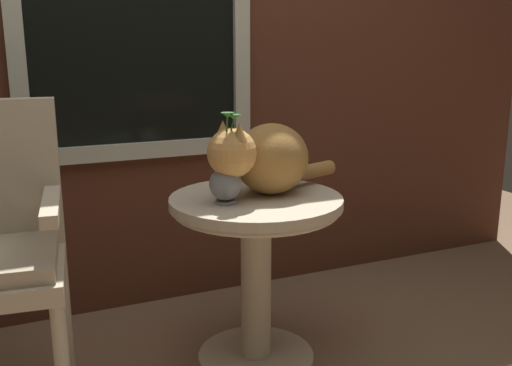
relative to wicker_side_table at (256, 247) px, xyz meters
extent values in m
cube|color=#562D1E|center=(-0.09, 0.69, 0.84)|extent=(4.00, 0.04, 2.60)
cube|color=beige|center=(-0.25, 0.65, 0.26)|extent=(1.01, 0.03, 0.07)
cube|color=beige|center=(-0.72, 0.65, 0.76)|extent=(0.07, 0.03, 0.99)
cube|color=beige|center=(0.22, 0.65, 0.76)|extent=(0.07, 0.03, 0.99)
cube|color=black|center=(-0.25, 0.67, 0.76)|extent=(0.92, 0.01, 0.97)
cylinder|color=beige|center=(0.00, 0.00, -0.44)|extent=(0.44, 0.44, 0.03)
cylinder|color=beige|center=(0.00, 0.00, -0.14)|extent=(0.11, 0.11, 0.58)
cylinder|color=beige|center=(0.00, 0.00, 0.17)|extent=(0.62, 0.62, 0.03)
torus|color=beige|center=(0.00, 0.00, 0.14)|extent=(0.59, 0.59, 0.02)
cylinder|color=beige|center=(-0.66, 0.18, -0.23)|extent=(0.04, 0.04, 0.46)
cube|color=beige|center=(-0.69, -0.02, 0.24)|extent=(0.10, 0.41, 0.04)
ellipsoid|color=#AD7A3D|center=(0.07, 0.02, 0.32)|extent=(0.34, 0.33, 0.25)
sphere|color=#E2A356|center=(-0.10, -0.04, 0.36)|extent=(0.17, 0.17, 0.17)
cone|color=#AD7A3D|center=(-0.12, 0.01, 0.44)|extent=(0.05, 0.05, 0.06)
cone|color=#AD7A3D|center=(-0.09, -0.08, 0.44)|extent=(0.05, 0.05, 0.06)
cylinder|color=#AD7A3D|center=(0.26, 0.09, 0.24)|extent=(0.25, 0.13, 0.06)
cylinder|color=gray|center=(-0.13, -0.04, 0.19)|extent=(0.07, 0.07, 0.01)
ellipsoid|color=gray|center=(-0.13, -0.04, 0.26)|extent=(0.11, 0.11, 0.11)
cylinder|color=gray|center=(-0.13, -0.04, 0.32)|extent=(0.06, 0.06, 0.05)
torus|color=gray|center=(-0.13, -0.04, 0.35)|extent=(0.08, 0.08, 0.01)
cylinder|color=#2D662D|center=(-0.13, -0.05, 0.42)|extent=(0.01, 0.03, 0.14)
cone|color=#2D662D|center=(-0.13, -0.06, 0.49)|extent=(0.04, 0.04, 0.02)
cylinder|color=#2D662D|center=(-0.12, -0.05, 0.42)|extent=(0.03, 0.03, 0.14)
cone|color=#2D662D|center=(-0.11, -0.07, 0.48)|extent=(0.04, 0.04, 0.02)
camera|label=1|loc=(-0.80, -1.82, 0.72)|focal=40.75mm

